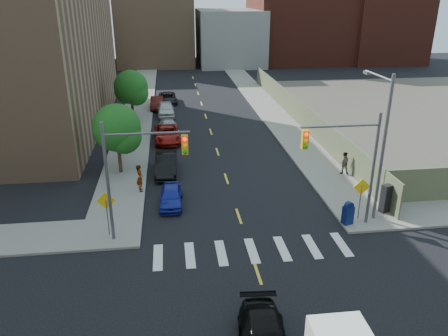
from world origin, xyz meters
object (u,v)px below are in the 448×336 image
object	(u,v)px
parked_car_grey	(168,98)
payphone	(385,198)
parked_car_silver	(169,127)
mailbox	(348,213)
parked_car_blue	(171,196)
parked_car_black	(166,164)
parked_car_maroon	(157,103)
pedestrian_east	(344,163)
parked_car_white	(166,109)
parked_car_red	(167,134)
pedestrian_west	(140,178)

from	to	relation	value
parked_car_grey	payphone	xyz separation A→B (m)	(13.40, -31.73, 0.42)
parked_car_silver	mailbox	bearing A→B (deg)	-67.31
mailbox	payphone	world-z (taller)	payphone
mailbox	parked_car_silver	bearing A→B (deg)	98.86
parked_car_blue	parked_car_silver	xyz separation A→B (m)	(0.00, 15.93, -0.01)
parked_car_blue	payphone	xyz separation A→B (m)	(13.40, -2.98, 0.45)
parked_car_black	parked_car_maroon	world-z (taller)	parked_car_black
parked_car_maroon	pedestrian_east	size ratio (longest dim) A/B	2.45
mailbox	pedestrian_east	distance (m)	8.02
parked_car_white	parked_car_silver	bearing A→B (deg)	-89.62
parked_car_red	pedestrian_west	size ratio (longest dim) A/B	2.64
parked_car_grey	pedestrian_west	xyz separation A→B (m)	(-2.10, -26.61, 0.46)
parked_car_maroon	pedestrian_west	world-z (taller)	pedestrian_west
mailbox	payphone	distance (m)	3.13
parked_car_white	payphone	world-z (taller)	payphone
parked_car_black	pedestrian_west	bearing A→B (deg)	-116.90
parked_car_red	mailbox	world-z (taller)	mailbox
pedestrian_east	parked_car_white	bearing A→B (deg)	-39.58
parked_car_black	payphone	xyz separation A→B (m)	(13.68, -8.43, 0.31)
parked_car_black	parked_car_grey	xyz separation A→B (m)	(0.28, 23.30, -0.11)
parked_car_blue	parked_car_grey	size ratio (longest dim) A/B	0.78
pedestrian_west	payphone	bearing A→B (deg)	-123.10
parked_car_silver	mailbox	xyz separation A→B (m)	(10.50, -20.07, 0.23)
parked_car_grey	mailbox	distance (m)	34.54
mailbox	pedestrian_west	size ratio (longest dim) A/B	0.75
parked_car_blue	parked_car_red	distance (m)	13.37
parked_car_red	parked_car_grey	world-z (taller)	parked_car_red
parked_car_blue	parked_car_grey	bearing A→B (deg)	92.47
parked_car_maroon	pedestrian_west	size ratio (longest dim) A/B	2.19
pedestrian_west	parked_car_maroon	bearing A→B (deg)	-16.75
parked_car_blue	pedestrian_west	xyz separation A→B (m)	(-2.10, 2.15, 0.49)
parked_car_black	parked_car_white	distance (m)	17.15
parked_car_black	parked_car_maroon	size ratio (longest dim) A/B	1.10
parked_car_blue	parked_car_black	world-z (taller)	parked_car_black
parked_car_grey	pedestrian_west	bearing A→B (deg)	-98.34
parked_car_blue	parked_car_maroon	bearing A→B (deg)	95.34
parked_car_silver	parked_car_maroon	bearing A→B (deg)	92.48
parked_car_blue	mailbox	xyz separation A→B (m)	(10.50, -4.15, 0.22)
parked_car_maroon	pedestrian_west	bearing A→B (deg)	-90.96
pedestrian_west	parked_car_black	bearing A→B (deg)	-43.58
parked_car_maroon	mailbox	size ratio (longest dim) A/B	2.93
parked_car_red	pedestrian_west	xyz separation A→B (m)	(-1.93, -11.22, 0.41)
pedestrian_west	parked_car_blue	bearing A→B (deg)	-150.45
parked_car_white	payphone	size ratio (longest dim) A/B	2.51
parked_car_white	mailbox	bearing A→B (deg)	-69.91
parked_car_silver	pedestrian_east	world-z (taller)	pedestrian_east
parked_car_silver	parked_car_white	world-z (taller)	parked_car_white
parked_car_black	parked_car_white	bearing A→B (deg)	91.77
parked_car_red	payphone	world-z (taller)	payphone
parked_car_silver	payphone	distance (m)	23.18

